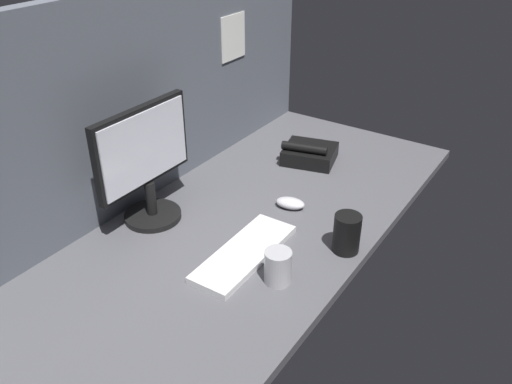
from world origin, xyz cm
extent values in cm
cube|color=#515156|center=(0.00, 0.00, -1.50)|extent=(180.00, 80.00, 3.00)
cube|color=#565B66|center=(0.00, 37.50, 33.62)|extent=(180.00, 5.00, 67.24)
cube|color=white|center=(47.33, 34.70, 43.27)|extent=(14.17, 0.40, 16.33)
cylinder|color=black|center=(-11.81, 24.50, 0.90)|extent=(18.00, 18.00, 1.80)
cylinder|color=black|center=(-11.81, 24.50, 7.30)|extent=(3.20, 3.20, 11.00)
cube|color=black|center=(-11.81, 25.50, 24.98)|extent=(36.07, 2.40, 24.36)
cube|color=silver|center=(-11.81, 24.10, 24.98)|extent=(33.67, 0.60, 21.96)
cube|color=silver|center=(-11.82, -11.15, 1.00)|extent=(37.22, 13.63, 2.00)
ellipsoid|color=silver|center=(17.88, -8.73, 1.70)|extent=(7.69, 10.64, 3.40)
cylinder|color=black|center=(6.89, -33.82, 5.88)|extent=(7.85, 7.85, 11.76)
cylinder|color=#B2B2B7|center=(-15.76, -24.74, 4.78)|extent=(7.33, 7.33, 9.56)
cube|color=black|center=(51.20, 2.45, 2.80)|extent=(21.29, 22.71, 5.60)
cylinder|color=black|center=(46.53, 2.45, 7.20)|extent=(7.47, 17.35, 3.20)
camera|label=1|loc=(-109.49, -80.72, 92.30)|focal=36.79mm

